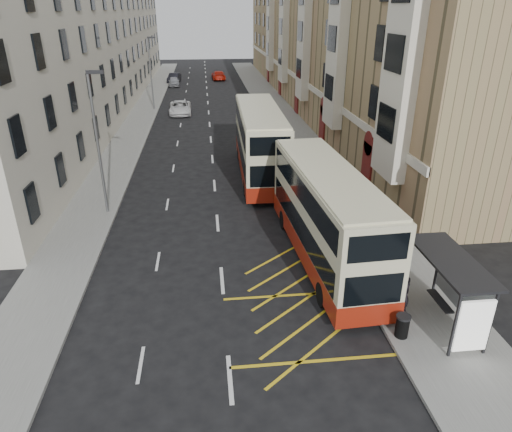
{
  "coord_description": "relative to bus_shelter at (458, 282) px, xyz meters",
  "views": [
    {
      "loc": [
        -0.41,
        -13.4,
        11.11
      ],
      "look_at": [
        1.83,
        6.69,
        1.84
      ],
      "focal_mm": 32.0,
      "sensor_mm": 36.0,
      "label": 1
    }
  ],
  "objects": [
    {
      "name": "litter_bin",
      "position": [
        -1.99,
        -0.32,
        -1.53
      ],
      "size": [
        0.54,
        0.54,
        0.89
      ],
      "color": "black",
      "rests_on": "pavement_right"
    },
    {
      "name": "double_decker_rear",
      "position": [
        -5.02,
        18.05,
        0.33
      ],
      "size": [
        3.06,
        12.19,
        4.84
      ],
      "rotation": [
        0.0,
        0.0,
        -0.02
      ],
      "color": "beige",
      "rests_on": "ground"
    },
    {
      "name": "terrace_left",
      "position": [
        -21.77,
        45.89,
        4.38
      ],
      "size": [
        9.18,
        79.0,
        13.25
      ],
      "color": "beige",
      "rests_on": "ground"
    },
    {
      "name": "street_lamp_near",
      "position": [
        -14.69,
        12.39,
        2.5
      ],
      "size": [
        0.93,
        0.18,
        8.0
      ],
      "color": "slate",
      "rests_on": "pavement_left"
    },
    {
      "name": "kerb_right",
      "position": [
        -2.34,
        30.39,
        -2.06
      ],
      "size": [
        0.25,
        120.0,
        0.15
      ],
      "primitive_type": "cube",
      "color": "gray",
      "rests_on": "ground"
    },
    {
      "name": "car_silver",
      "position": [
        -13.29,
        60.39,
        -1.45
      ],
      "size": [
        1.78,
        4.11,
        1.38
      ],
      "primitive_type": "imported",
      "rotation": [
        0.0,
        0.0,
        0.04
      ],
      "color": "#9C9EA4",
      "rests_on": "ground"
    },
    {
      "name": "pavement_right",
      "position": [
        -0.34,
        30.39,
        -2.06
      ],
      "size": [
        4.0,
        120.0,
        0.15
      ],
      "primitive_type": "cube",
      "color": "slate",
      "rests_on": "ground"
    },
    {
      "name": "double_decker_front",
      "position": [
        -3.38,
        5.74,
        0.17
      ],
      "size": [
        3.18,
        11.47,
        4.53
      ],
      "rotation": [
        0.0,
        0.0,
        0.05
      ],
      "color": "beige",
      "rests_on": "ground"
    },
    {
      "name": "pedestrian_far",
      "position": [
        -1.99,
        6.77,
        -1.14
      ],
      "size": [
        1.01,
        0.45,
        1.7
      ],
      "primitive_type": "imported",
      "rotation": [
        0.0,
        0.0,
        3.17
      ],
      "color": "black",
      "rests_on": "pavement_right"
    },
    {
      "name": "pedestrian_mid",
      "position": [
        -0.74,
        5.1,
        -1.13
      ],
      "size": [
        0.94,
        0.79,
        1.72
      ],
      "primitive_type": "imported",
      "rotation": [
        0.0,
        0.0,
        0.18
      ],
      "color": "black",
      "rests_on": "pavement_right"
    },
    {
      "name": "car_dark",
      "position": [
        -13.47,
        64.2,
        -1.41
      ],
      "size": [
        2.21,
        4.58,
        1.45
      ],
      "primitive_type": "imported",
      "rotation": [
        0.0,
        0.0,
        -0.16
      ],
      "color": "black",
      "rests_on": "ground"
    },
    {
      "name": "car_red",
      "position": [
        -6.24,
        66.39,
        -1.4
      ],
      "size": [
        2.31,
        5.19,
        1.48
      ],
      "primitive_type": "imported",
      "rotation": [
        0.0,
        0.0,
        3.19
      ],
      "color": "#A61406",
      "rests_on": "ground"
    },
    {
      "name": "ground",
      "position": [
        -8.34,
        0.39,
        -2.14
      ],
      "size": [
        200.0,
        200.0,
        0.0
      ],
      "primitive_type": "plane",
      "color": "black",
      "rests_on": "ground"
    },
    {
      "name": "pedestrian_near",
      "position": [
        -1.41,
        1.09,
        -1.18
      ],
      "size": [
        0.68,
        0.56,
        1.61
      ],
      "primitive_type": "imported",
      "rotation": [
        0.0,
        0.0,
        3.47
      ],
      "color": "black",
      "rests_on": "pavement_right"
    },
    {
      "name": "pavement_left",
      "position": [
        -15.84,
        30.39,
        -2.06
      ],
      "size": [
        3.0,
        120.0,
        0.15
      ],
      "primitive_type": "cube",
      "color": "slate",
      "rests_on": "ground"
    },
    {
      "name": "guard_railing",
      "position": [
        -2.09,
        6.14,
        -1.28
      ],
      "size": [
        0.06,
        6.56,
        1.01
      ],
      "color": "red",
      "rests_on": "pavement_right"
    },
    {
      "name": "road_markings",
      "position": [
        -8.34,
        45.39,
        -2.13
      ],
      "size": [
        10.0,
        110.0,
        0.01
      ],
      "primitive_type": null,
      "color": "silver",
      "rests_on": "ground"
    },
    {
      "name": "street_lamp_far",
      "position": [
        -14.69,
        42.39,
        2.5
      ],
      "size": [
        0.93,
        0.18,
        8.0
      ],
      "color": "slate",
      "rests_on": "pavement_left"
    },
    {
      "name": "bus_shelter",
      "position": [
        0.0,
        0.0,
        0.0
      ],
      "size": [
        1.65,
        4.25,
        2.7
      ],
      "color": "black",
      "rests_on": "pavement_right"
    },
    {
      "name": "white_van",
      "position": [
        -11.55,
        39.83,
        -1.42
      ],
      "size": [
        2.49,
        5.21,
        1.43
      ],
      "primitive_type": "imported",
      "rotation": [
        0.0,
        0.0,
        0.02
      ],
      "color": "silver",
      "rests_on": "ground"
    },
    {
      "name": "kerb_left",
      "position": [
        -14.34,
        30.39,
        -2.06
      ],
      "size": [
        0.25,
        120.0,
        0.15
      ],
      "primitive_type": "cube",
      "color": "gray",
      "rests_on": "ground"
    },
    {
      "name": "terrace_right",
      "position": [
        6.54,
        45.77,
        5.38
      ],
      "size": [
        10.75,
        79.0,
        15.25
      ],
      "color": "#917F54",
      "rests_on": "ground"
    }
  ]
}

